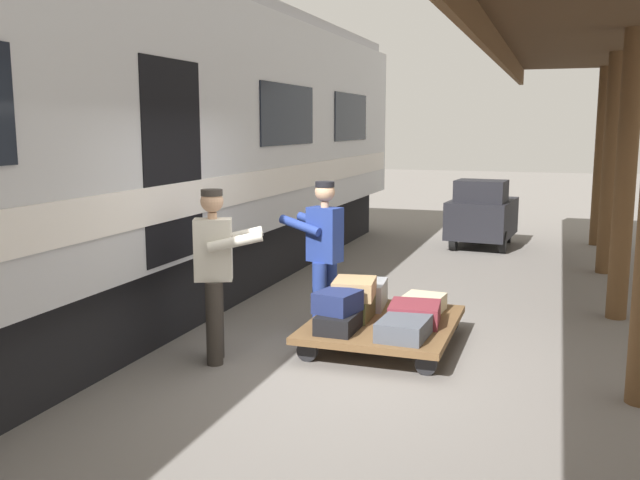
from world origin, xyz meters
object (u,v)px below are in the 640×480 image
at_px(train_car, 49,149).
at_px(suitcase_cream_canvas, 423,303).
at_px(suitcase_black_hardshell, 339,322).
at_px(suitcase_slate_roller, 404,328).
at_px(suitcase_navy_fabric, 338,302).
at_px(luggage_cart, 383,324).
at_px(suitcase_gray_aluminum, 365,294).
at_px(suitcase_burgundy_valise, 415,313).
at_px(porter_by_door, 216,269).
at_px(suitcase_olive_duffel, 353,307).
at_px(suitcase_tan_vintage, 354,288).
at_px(baggage_tug, 482,214).
at_px(porter_in_overalls, 323,252).

distance_m(train_car, suitcase_cream_canvas, 4.36).
distance_m(train_car, suitcase_black_hardshell, 3.58).
relative_size(suitcase_slate_roller, suitcase_navy_fabric, 1.49).
xyz_separation_m(luggage_cart, suitcase_gray_aluminum, (0.33, -0.50, 0.19)).
relative_size(suitcase_gray_aluminum, suitcase_navy_fabric, 1.41).
xyz_separation_m(suitcase_burgundy_valise, suitcase_black_hardshell, (0.66, 0.50, -0.02)).
bearing_deg(porter_by_door, suitcase_burgundy_valise, -150.62).
bearing_deg(suitcase_navy_fabric, suitcase_gray_aluminum, -91.65).
distance_m(suitcase_black_hardshell, suitcase_navy_fabric, 0.20).
relative_size(suitcase_burgundy_valise, suitcase_navy_fabric, 1.28).
height_order(suitcase_olive_duffel, suitcase_tan_vintage, suitcase_tan_vintage).
height_order(suitcase_slate_roller, baggage_tug, baggage_tug).
xyz_separation_m(suitcase_gray_aluminum, baggage_tug, (-0.65, -6.03, 0.21)).
relative_size(suitcase_olive_duffel, suitcase_slate_roller, 0.88).
height_order(suitcase_gray_aluminum, suitcase_navy_fabric, suitcase_navy_fabric).
relative_size(suitcase_burgundy_valise, suitcase_tan_vintage, 1.07).
relative_size(suitcase_cream_canvas, suitcase_black_hardshell, 0.82).
relative_size(suitcase_gray_aluminum, baggage_tug, 0.33).
height_order(suitcase_gray_aluminum, suitcase_black_hardshell, suitcase_gray_aluminum).
height_order(suitcase_cream_canvas, porter_by_door, porter_by_door).
distance_m(suitcase_slate_roller, baggage_tug, 7.03).
distance_m(luggage_cart, porter_by_door, 1.87).
height_order(luggage_cart, suitcase_navy_fabric, suitcase_navy_fabric).
distance_m(suitcase_burgundy_valise, suitcase_gray_aluminum, 0.83).
bearing_deg(suitcase_slate_roller, suitcase_tan_vintage, -36.94).
height_order(train_car, suitcase_burgundy_valise, train_car).
xyz_separation_m(suitcase_cream_canvas, suitcase_black_hardshell, (0.66, 0.99, -0.00)).
xyz_separation_m(suitcase_navy_fabric, porter_by_door, (1.07, 0.54, 0.36)).
xyz_separation_m(train_car, luggage_cart, (-3.47, -0.80, -1.82)).
height_order(porter_in_overalls, baggage_tug, porter_in_overalls).
bearing_deg(suitcase_gray_aluminum, suitcase_burgundy_valise, 143.31).
bearing_deg(suitcase_burgundy_valise, suitcase_olive_duffel, 0.00).
distance_m(suitcase_tan_vintage, porter_by_door, 1.52).
height_order(train_car, porter_in_overalls, train_car).
distance_m(luggage_cart, suitcase_navy_fabric, 0.67).
xyz_separation_m(suitcase_tan_vintage, porter_by_door, (1.12, 0.99, 0.33)).
height_order(suitcase_olive_duffel, suitcase_navy_fabric, suitcase_navy_fabric).
relative_size(suitcase_olive_duffel, suitcase_gray_aluminum, 0.93).
relative_size(suitcase_gray_aluminum, porter_by_door, 0.34).
bearing_deg(suitcase_olive_duffel, porter_in_overalls, -30.66).
xyz_separation_m(suitcase_black_hardshell, suitcase_slate_roller, (-0.66, 0.00, 0.00)).
bearing_deg(porter_in_overalls, suitcase_black_hardshell, 119.30).
bearing_deg(porter_by_door, train_car, -5.43).
xyz_separation_m(suitcase_burgundy_valise, porter_in_overalls, (1.08, -0.25, 0.54)).
bearing_deg(train_car, porter_by_door, 174.57).
height_order(suitcase_slate_roller, suitcase_navy_fabric, suitcase_navy_fabric).
height_order(train_car, baggage_tug, train_car).
distance_m(suitcase_gray_aluminum, suitcase_tan_vintage, 0.53).
relative_size(luggage_cart, suitcase_cream_canvas, 3.92).
xyz_separation_m(suitcase_burgundy_valise, suitcase_navy_fabric, (0.69, 0.46, 0.18)).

